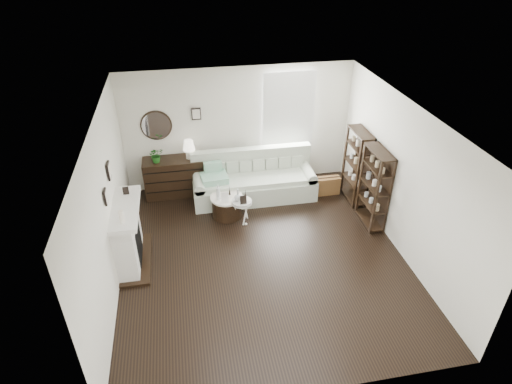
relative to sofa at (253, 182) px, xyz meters
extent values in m
plane|color=black|center=(-0.21, -2.08, -0.34)|extent=(5.50, 5.50, 0.00)
plane|color=white|center=(-0.21, -2.08, 2.36)|extent=(5.50, 5.50, 0.00)
plane|color=white|center=(-0.21, 0.67, 1.01)|extent=(5.00, 0.00, 5.00)
plane|color=white|center=(-0.21, -4.83, 1.01)|extent=(5.00, 0.00, 5.00)
plane|color=white|center=(-2.71, -2.08, 1.01)|extent=(0.00, 5.50, 5.50)
plane|color=white|center=(2.29, -2.08, 1.01)|extent=(0.00, 5.50, 5.50)
cube|color=white|center=(0.89, 0.65, 1.26)|extent=(1.00, 0.02, 1.80)
cube|color=white|center=(0.89, 0.59, 1.26)|extent=(1.15, 0.02, 1.90)
cylinder|color=silver|center=(-1.96, 0.64, 1.21)|extent=(0.60, 0.03, 0.60)
cube|color=black|center=(-1.11, 0.64, 1.41)|extent=(0.20, 0.03, 0.26)
cube|color=white|center=(-2.54, -1.78, 0.21)|extent=(0.34, 1.20, 1.10)
cube|color=black|center=(-2.51, -1.78, 0.06)|extent=(0.30, 0.65, 0.70)
cube|color=white|center=(-2.49, -1.78, 0.78)|extent=(0.44, 1.35, 0.08)
cube|color=black|center=(-2.46, -1.78, -0.31)|extent=(0.50, 1.40, 0.05)
cylinder|color=white|center=(-2.49, -2.23, 0.93)|extent=(0.08, 0.08, 0.22)
cube|color=black|center=(-2.49, -1.38, 0.89)|extent=(0.10, 0.03, 0.14)
cube|color=black|center=(-2.68, -2.13, 1.26)|extent=(0.03, 0.18, 0.24)
cube|color=black|center=(-2.68, -1.48, 1.36)|extent=(0.03, 0.22, 0.28)
cube|color=black|center=(2.12, -0.53, 0.46)|extent=(0.30, 0.80, 1.60)
cylinder|color=#C5B088|center=(2.10, -0.78, 0.18)|extent=(0.08, 0.08, 0.11)
cylinder|color=#C5B088|center=(2.10, -0.53, 0.18)|extent=(0.08, 0.08, 0.11)
cylinder|color=#C5B088|center=(2.10, -0.28, 0.18)|extent=(0.08, 0.08, 0.11)
cylinder|color=#C5B088|center=(2.10, -0.78, 0.58)|extent=(0.08, 0.08, 0.11)
cylinder|color=#C5B088|center=(2.10, -0.53, 0.58)|extent=(0.08, 0.08, 0.11)
cylinder|color=#C5B088|center=(2.10, -0.28, 0.58)|extent=(0.08, 0.08, 0.11)
cylinder|color=#C5B088|center=(2.10, -0.78, 0.98)|extent=(0.08, 0.08, 0.11)
cylinder|color=#C5B088|center=(2.10, -0.53, 0.98)|extent=(0.08, 0.08, 0.11)
cylinder|color=#C5B088|center=(2.10, -0.28, 0.98)|extent=(0.08, 0.08, 0.11)
cube|color=black|center=(2.12, -1.43, 0.46)|extent=(0.30, 0.80, 1.60)
cylinder|color=#C5B088|center=(2.10, -1.68, 0.18)|extent=(0.08, 0.08, 0.11)
cylinder|color=#C5B088|center=(2.10, -1.43, 0.18)|extent=(0.08, 0.08, 0.11)
cylinder|color=#C5B088|center=(2.10, -1.18, 0.18)|extent=(0.08, 0.08, 0.11)
cylinder|color=#C5B088|center=(2.10, -1.68, 0.58)|extent=(0.08, 0.08, 0.11)
cylinder|color=#C5B088|center=(2.10, -1.43, 0.58)|extent=(0.08, 0.08, 0.11)
cylinder|color=#C5B088|center=(2.10, -1.18, 0.58)|extent=(0.08, 0.08, 0.11)
cylinder|color=#C5B088|center=(2.10, -1.68, 0.98)|extent=(0.08, 0.08, 0.11)
cylinder|color=#C5B088|center=(2.10, -1.43, 0.98)|extent=(0.08, 0.08, 0.11)
cylinder|color=#C5B088|center=(2.10, -1.18, 0.98)|extent=(0.08, 0.08, 0.11)
cube|color=#B0BCA8|center=(0.00, -0.08, -0.13)|extent=(2.64, 0.91, 0.43)
cube|color=#B0BCA8|center=(0.00, -0.11, 0.14)|extent=(2.29, 0.73, 0.10)
cube|color=#B0BCA8|center=(0.00, 0.27, 0.28)|extent=(2.64, 0.20, 0.81)
cube|color=#B0BCA8|center=(-1.20, -0.08, -0.08)|extent=(0.22, 0.86, 0.53)
cube|color=#B0BCA8|center=(1.20, -0.08, -0.08)|extent=(0.22, 0.86, 0.53)
cube|color=#24855C|center=(-0.86, -0.13, 0.26)|extent=(0.59, 0.50, 0.14)
cube|color=brown|center=(1.59, -0.24, -0.14)|extent=(0.61, 0.21, 0.41)
cube|color=black|center=(-1.70, 0.39, 0.09)|extent=(1.28, 0.53, 0.85)
cube|color=black|center=(-1.70, 0.11, -0.10)|extent=(1.23, 0.01, 0.02)
cube|color=black|center=(-1.70, 0.11, 0.13)|extent=(1.23, 0.01, 0.02)
cube|color=black|center=(-1.70, 0.11, 0.37)|extent=(1.23, 0.01, 0.01)
imported|color=#1E5B1A|center=(-2.02, 0.34, 0.68)|extent=(0.36, 0.33, 0.33)
cylinder|color=black|center=(-0.68, -0.68, -0.13)|extent=(0.61, 0.61, 0.42)
cylinder|color=white|center=(-0.68, -0.68, 0.10)|extent=(0.66, 0.66, 0.04)
cylinder|color=white|center=(-0.41, -0.94, 0.14)|extent=(0.40, 0.40, 0.03)
cylinder|color=white|center=(-0.41, -0.94, 0.11)|extent=(0.41, 0.41, 0.02)
cylinder|color=white|center=(-0.41, -0.94, -0.11)|extent=(0.03, 0.03, 0.46)
cylinder|color=silver|center=(-0.84, -0.76, 0.29)|extent=(0.08, 0.08, 0.33)
cube|color=white|center=(-0.72, -0.85, 0.22)|extent=(0.15, 0.08, 0.20)
cube|color=black|center=(-0.39, -1.05, 0.24)|extent=(0.13, 0.06, 0.17)
camera|label=1|loc=(-1.42, -7.96, 4.77)|focal=30.00mm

